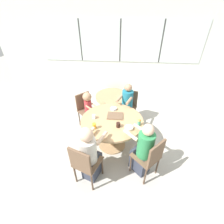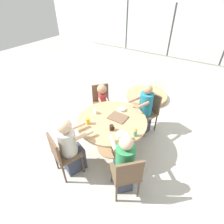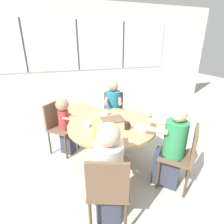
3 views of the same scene
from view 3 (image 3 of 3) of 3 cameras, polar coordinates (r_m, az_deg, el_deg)
name	(u,v)px [view 3 (image 3 of 3)]	position (r m, az deg, el deg)	size (l,w,h in m)	color
ground_plane	(112,164)	(2.89, 0.00, -16.71)	(16.00, 16.00, 0.00)	#B2ADA3
wall_back_with_windows	(78,57)	(5.07, -10.95, 17.21)	(8.40, 0.08, 2.80)	silver
dining_table	(112,133)	(2.58, 0.00, -6.97)	(1.26, 1.26, 0.72)	tan
chair_for_woman_green_shirt	(108,187)	(1.79, -1.27, -23.41)	(0.52, 0.52, 0.88)	brown
chair_for_man_blue_shirt	(185,153)	(2.40, 22.61, -12.12)	(0.57, 0.57, 0.88)	brown
chair_for_man_teal_shirt	(113,110)	(3.51, 0.45, 0.57)	(0.51, 0.51, 0.88)	brown
chair_for_toddler	(58,123)	(3.10, -17.21, -3.43)	(0.57, 0.57, 0.88)	brown
person_woman_green_shirt	(109,175)	(1.91, -0.97, -19.91)	(0.44, 0.57, 1.14)	#333847
person_man_blue_shirt	(171,151)	(2.41, 18.63, -11.84)	(0.55, 0.55, 1.12)	#333847
person_man_teal_shirt	(113,114)	(3.36, 0.40, -0.59)	(0.42, 0.55, 1.14)	#333847
person_toddler	(65,125)	(3.01, -15.03, -4.14)	(0.35, 0.34, 0.99)	#333847
food_tray_dark	(113,119)	(2.62, 0.34, -2.42)	(0.33, 0.26, 0.02)	brown
coffee_mug	(127,126)	(2.35, 5.02, -4.48)	(0.08, 0.07, 0.10)	black
sippy_cup	(150,118)	(2.57, 12.18, -1.79)	(0.07, 0.07, 0.15)	#4CA57F
juice_glass	(97,133)	(2.14, -4.93, -6.91)	(0.07, 0.07, 0.12)	gold
milk_carton_small	(86,125)	(2.41, -8.38, -4.11)	(0.06, 0.06, 0.09)	silver
bowl_white_shallow	(142,126)	(2.41, 9.71, -4.67)	(0.16, 0.16, 0.05)	silver
bowl_cereal	(105,113)	(2.81, -2.37, -0.41)	(0.14, 0.14, 0.05)	silver
folded_table_stack	(79,113)	(4.67, -10.80, -0.48)	(1.16, 1.16, 0.12)	tan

